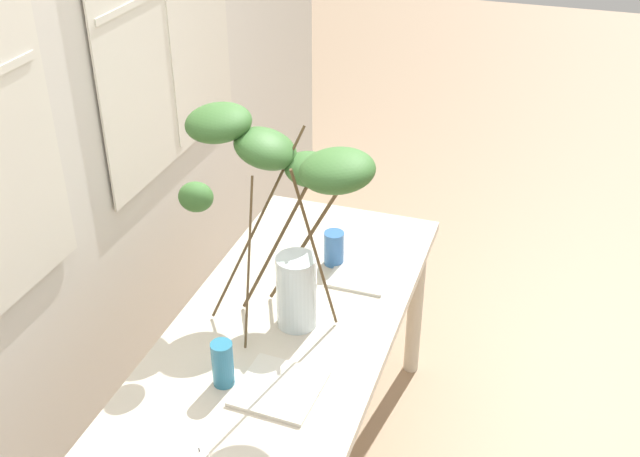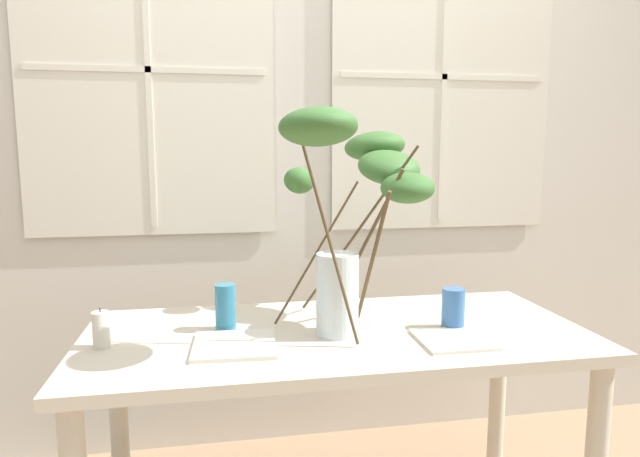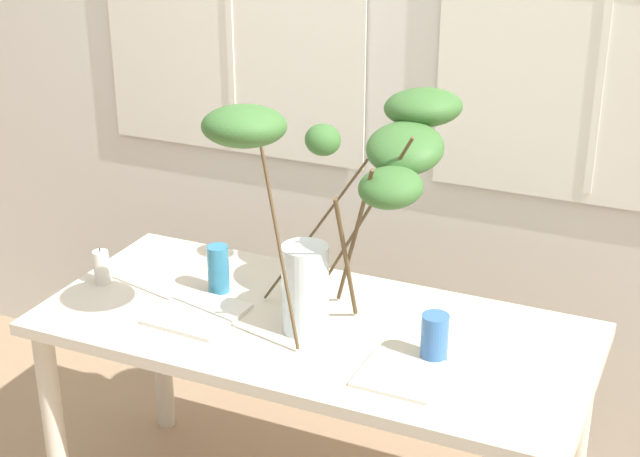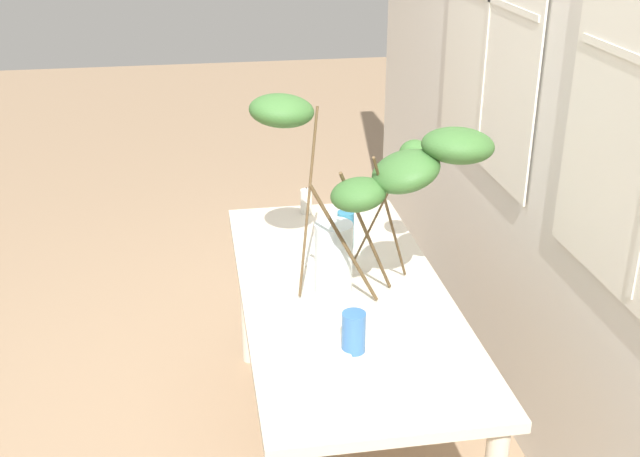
# 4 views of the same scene
# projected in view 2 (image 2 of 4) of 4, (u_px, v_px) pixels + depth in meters

# --- Properties ---
(back_wall_with_windows) EXTENTS (4.58, 0.14, 2.65)m
(back_wall_with_windows) POSITION_uv_depth(u_px,v_px,m) (301.00, 141.00, 2.40)
(back_wall_with_windows) COLOR beige
(back_wall_with_windows) RESTS_ON ground
(dining_table) EXTENTS (1.57, 0.71, 0.73)m
(dining_table) POSITION_uv_depth(u_px,v_px,m) (336.00, 360.00, 1.76)
(dining_table) COLOR beige
(dining_table) RESTS_ON ground
(vase_with_branches) EXTENTS (0.60, 0.80, 0.69)m
(vase_with_branches) POSITION_uv_depth(u_px,v_px,m) (360.00, 189.00, 1.75)
(vase_with_branches) COLOR silver
(vase_with_branches) RESTS_ON dining_table
(drinking_glass_blue_left) EXTENTS (0.06, 0.06, 0.15)m
(drinking_glass_blue_left) POSITION_uv_depth(u_px,v_px,m) (225.00, 307.00, 1.75)
(drinking_glass_blue_left) COLOR teal
(drinking_glass_blue_left) RESTS_ON dining_table
(drinking_glass_blue_right) EXTENTS (0.07, 0.07, 0.13)m
(drinking_glass_blue_right) POSITION_uv_depth(u_px,v_px,m) (453.00, 308.00, 1.76)
(drinking_glass_blue_right) COLOR #386BAD
(drinking_glass_blue_right) RESTS_ON dining_table
(plate_square_left) EXTENTS (0.25, 0.25, 0.01)m
(plate_square_left) POSITION_uv_depth(u_px,v_px,m) (235.00, 345.00, 1.60)
(plate_square_left) COLOR silver
(plate_square_left) RESTS_ON dining_table
(plate_square_right) EXTENTS (0.21, 0.21, 0.01)m
(plate_square_right) POSITION_uv_depth(u_px,v_px,m) (453.00, 339.00, 1.65)
(plate_square_right) COLOR silver
(plate_square_right) RESTS_ON dining_table
(pillar_candle) EXTENTS (0.05, 0.05, 0.12)m
(pillar_candle) POSITION_uv_depth(u_px,v_px,m) (101.00, 330.00, 1.59)
(pillar_candle) COLOR silver
(pillar_candle) RESTS_ON dining_table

